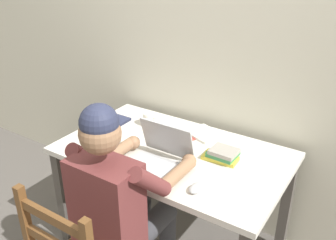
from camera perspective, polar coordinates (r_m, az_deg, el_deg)
The scene contains 10 objects.
back_wall at distance 2.39m, azimuth 7.18°, elevation 11.82°, with size 6.00×0.04×2.60m.
desk at distance 2.25m, azimuth 0.76°, elevation -6.85°, with size 1.34×0.81×0.75m.
seated_person at distance 1.92m, azimuth -7.28°, elevation -12.06°, with size 0.50×0.60×1.26m.
laptop at distance 2.04m, azimuth -1.47°, elevation -5.68°, with size 0.33×0.30×0.23m.
computer_mouse at distance 1.87m, azimuth 4.36°, elevation -10.43°, with size 0.06×0.10×0.03m, color #ADAFB2.
coffee_mug_white at distance 2.48m, azimuth -2.94°, elevation 0.10°, with size 0.12×0.08×0.09m.
coffee_mug_dark at distance 2.38m, azimuth -10.98°, elevation -1.41°, with size 0.11×0.07×0.10m.
book_stack_main at distance 2.12m, azimuth 8.42°, elevation -5.27°, with size 0.20×0.15×0.07m.
paper_pile_near_laptop at distance 2.38m, azimuth 5.66°, elevation -2.13°, with size 0.21×0.17×0.02m, color silver.
landscape_photo_print at distance 2.35m, azimuth 2.76°, elevation -2.66°, with size 0.13×0.09×0.00m, color #C63D33.
Camera 1 is at (1.01, -1.61, 1.86)m, focal length 39.39 mm.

